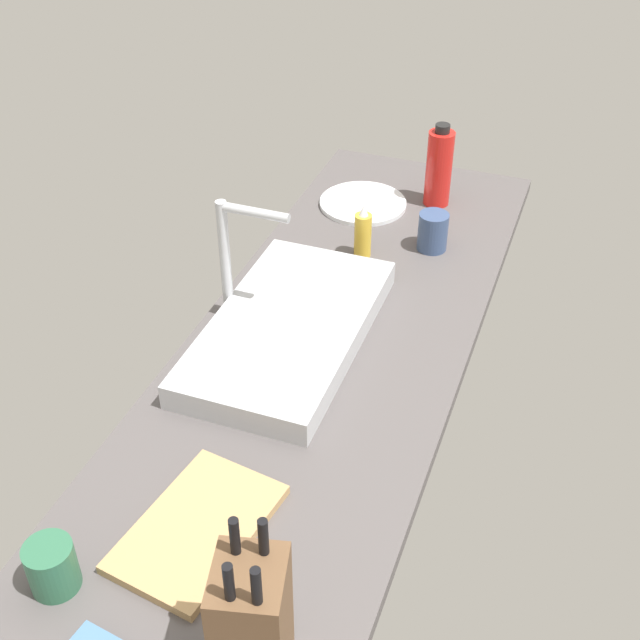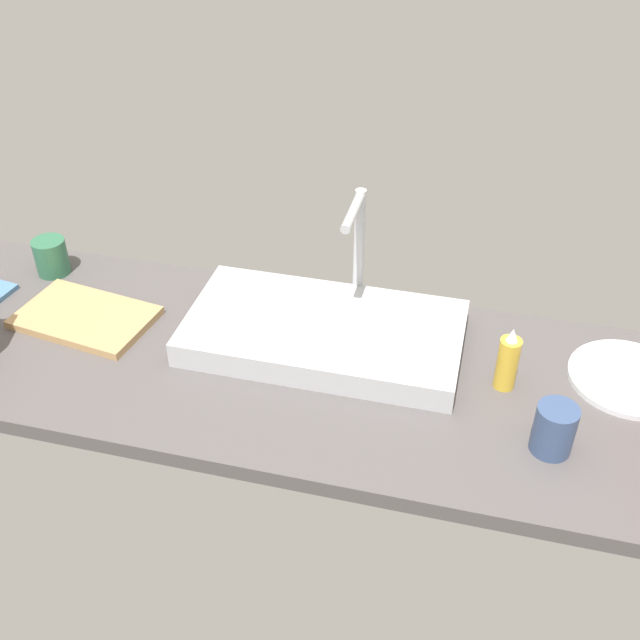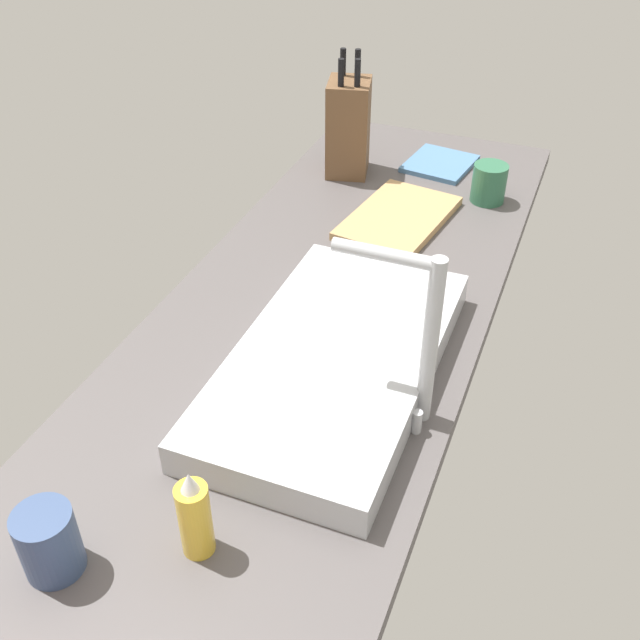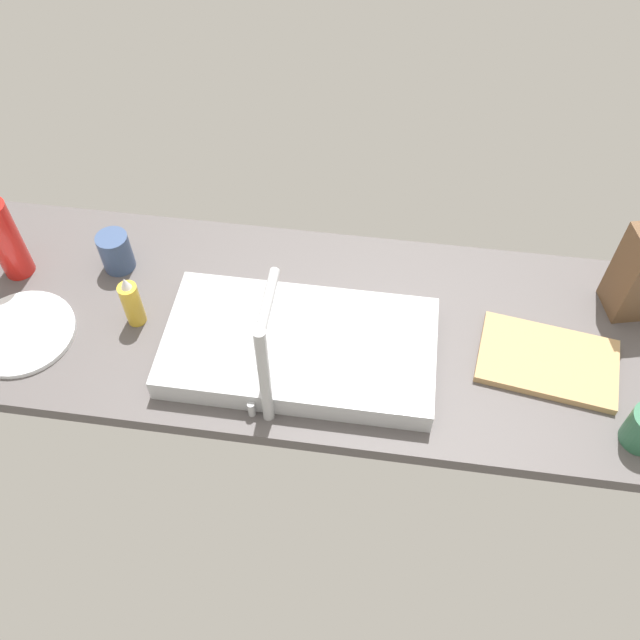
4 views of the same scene
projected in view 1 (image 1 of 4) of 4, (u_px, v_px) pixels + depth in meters
countertop_slab at (316, 370)px, 175.56cm from camera, size 197.73×58.89×3.50cm
sink_basin at (289, 329)px, 179.25cm from camera, size 58.05×30.76×5.66cm
faucet at (233, 251)px, 177.47cm from camera, size 5.50×16.33×28.89cm
knife_block at (252, 624)px, 112.76cm from camera, size 13.30×12.20×28.76cm
cutting_board at (198, 528)px, 139.00cm from camera, size 31.72×22.60×1.80cm
soap_bottle at (363, 234)px, 204.55cm from camera, size 4.27×4.27×14.19cm
water_bottle at (439, 167)px, 223.16cm from camera, size 7.06×7.06×22.99cm
dinner_plate at (363, 203)px, 228.22cm from camera, size 23.75×23.75×1.20cm
coffee_mug at (52, 567)px, 128.64cm from camera, size 7.82×7.82×8.84cm
ceramic_cup at (433, 232)px, 207.86cm from camera, size 7.47×7.47×9.81cm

